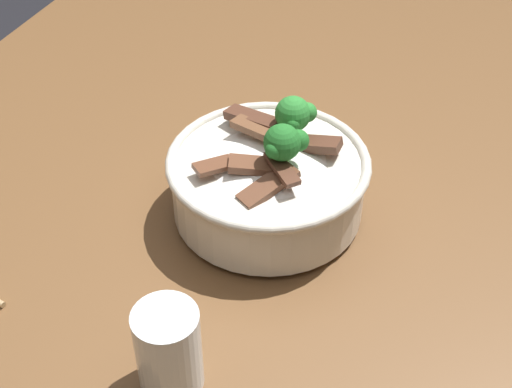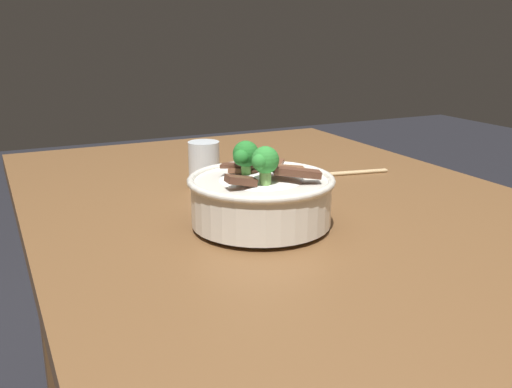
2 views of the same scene
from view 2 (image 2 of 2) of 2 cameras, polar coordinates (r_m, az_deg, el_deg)
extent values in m
cube|color=brown|center=(1.01, 5.84, -3.50)|extent=(1.58, 0.93, 0.04)
cube|color=brown|center=(1.91, 4.38, -6.81)|extent=(0.08, 0.08, 0.78)
cube|color=brown|center=(1.69, -19.36, -10.89)|extent=(0.08, 0.08, 0.78)
cylinder|color=silver|center=(0.95, 0.53, -3.08)|extent=(0.10, 0.10, 0.01)
cylinder|color=silver|center=(0.94, 0.53, -0.75)|extent=(0.23, 0.23, 0.07)
torus|color=silver|center=(0.93, 0.54, 1.40)|extent=(0.24, 0.24, 0.01)
ellipsoid|color=white|center=(0.93, 0.53, 0.00)|extent=(0.19, 0.19, 0.07)
cube|color=brown|center=(0.99, 1.96, 2.97)|extent=(0.05, 0.05, 0.01)
cube|color=#563323|center=(0.90, 4.08, 2.16)|extent=(0.05, 0.08, 0.02)
cube|color=brown|center=(0.91, 2.85, 2.53)|extent=(0.04, 0.07, 0.01)
cube|color=#563323|center=(0.94, -1.79, 2.85)|extent=(0.05, 0.05, 0.01)
cube|color=brown|center=(0.96, -1.75, 2.37)|extent=(0.08, 0.06, 0.02)
cube|color=brown|center=(0.95, 0.23, 2.58)|extent=(0.04, 0.06, 0.01)
cube|color=#563323|center=(0.87, -1.50, 1.36)|extent=(0.02, 0.05, 0.02)
cylinder|color=#7AB256|center=(0.88, 0.93, 1.60)|extent=(0.02, 0.02, 0.03)
sphere|color=#2D8433|center=(0.88, 0.94, 3.40)|extent=(0.04, 0.04, 0.04)
sphere|color=#2D8433|center=(0.89, 0.28, 3.38)|extent=(0.02, 0.02, 0.02)
sphere|color=#2D8433|center=(0.86, 0.33, 3.21)|extent=(0.02, 0.02, 0.02)
cylinder|color=#6BA84C|center=(0.93, -1.01, 2.32)|extent=(0.02, 0.02, 0.03)
sphere|color=#237028|center=(0.92, -1.01, 4.01)|extent=(0.04, 0.04, 0.04)
sphere|color=#237028|center=(0.94, -1.15, 4.14)|extent=(0.02, 0.02, 0.02)
sphere|color=#237028|center=(0.91, -1.60, 3.68)|extent=(0.03, 0.03, 0.03)
cylinder|color=white|center=(1.18, -5.11, 0.71)|extent=(0.06, 0.06, 0.00)
cylinder|color=white|center=(1.17, -5.17, 2.87)|extent=(0.06, 0.06, 0.10)
cylinder|color=silver|center=(1.17, -5.16, 2.48)|extent=(0.05, 0.05, 0.07)
cylinder|color=tan|center=(1.29, 8.67, 2.00)|extent=(0.04, 0.21, 0.01)
cylinder|color=tan|center=(1.30, 8.53, 2.08)|extent=(0.05, 0.21, 0.01)
camera|label=1|loc=(1.48, -21.25, 26.84)|focal=51.94mm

